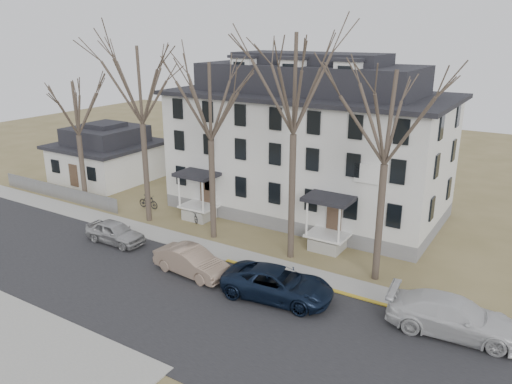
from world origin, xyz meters
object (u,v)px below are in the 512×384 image
Objects in this scene: boarding_house at (308,144)px; car_tan at (191,262)px; tree_mid_left at (210,96)px; bicycle_right at (148,202)px; tree_mid_right at (389,111)px; tree_far_left at (139,80)px; small_house at (108,156)px; car_navy at (278,284)px; car_white at (453,317)px; bicycle_left at (194,216)px; tree_center at (295,77)px; car_silver at (115,233)px; tree_bungalow at (75,105)px.

car_tan is (-0.76, -13.33, -4.59)m from boarding_house.
tree_mid_left is 6.96× the size of bicycle_right.
tree_mid_right is at bearing -55.68° from car_tan.
boarding_house is 1.52× the size of tree_far_left.
small_house is 1.47× the size of car_navy.
boarding_house is at bearing -62.94° from bicycle_right.
boarding_house is 3.44× the size of car_white.
tree_center is at bearing -67.99° from bicycle_left.
car_white is 3.44× the size of bicycle_left.
car_silver is 2.47× the size of bicycle_left.
car_white reaches higher than bicycle_right.
boarding_house reaches higher than small_house.
boarding_house is at bearing -10.45° from bicycle_left.
boarding_house is 3.52× the size of car_navy.
tree_center is 3.06× the size of car_tan.
car_tan is (-3.76, -5.17, -10.29)m from tree_center.
bicycle_left is at bearing -18.90° from car_silver.
bicycle_right is (-13.81, 1.84, -10.53)m from tree_center.
bicycle_right is (5.19, 1.84, -7.57)m from tree_bungalow.
car_tan is 0.81× the size of car_navy.
tree_mid_right is at bearing 0.00° from tree_mid_left.
tree_far_left is 7.34m from tree_bungalow.
small_house is 4.95× the size of bicycle_left.
small_house is 10.31m from bicycle_right.
tree_mid_left is at bearing 50.90° from car_navy.
car_white is (33.37, -9.59, -1.37)m from small_house.
boarding_house reaches higher than tree_bungalow.
boarding_house is 14.65m from car_navy.
tree_mid_left is 0.87× the size of tree_center.
car_white is at bearing -16.03° from small_house.
car_white is at bearing -88.21° from car_silver.
boarding_house is at bearing 42.18° from tree_far_left.
tree_far_left is 1.08× the size of tree_mid_right.
tree_mid_left is 13.08m from tree_bungalow.
tree_bungalow is 6.13× the size of bicycle_left.
car_navy is 0.98× the size of car_white.
tree_mid_left is 2.11× the size of car_white.
car_white is at bearing -40.81° from boarding_house.
tree_mid_right is 2.11× the size of car_white.
small_house reaches higher than car_silver.
small_house is at bearing 150.61° from tree_far_left.
boarding_house reaches higher than car_tan.
bicycle_left is (-6.00, -6.60, -4.92)m from boarding_house.
tree_far_left is 1.27× the size of tree_bungalow.
tree_mid_right is at bearing -64.30° from bicycle_left.
car_white is 20.00m from bicycle_left.
tree_mid_left reaches higher than small_house.
boarding_house is at bearing 69.80° from tree_mid_left.
tree_mid_left is at bearing 180.00° from tree_center.
boarding_house is 10.18m from bicycle_left.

